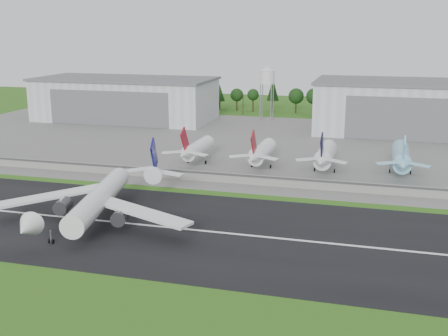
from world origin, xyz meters
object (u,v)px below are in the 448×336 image
(parked_jet_red_b, at_px, (261,153))
(main_airliner, at_px, (98,204))
(parked_jet_skyblue, at_px, (401,157))
(parked_jet_navy, at_px, (325,156))
(parked_jet_red_a, at_px, (195,149))

(parked_jet_red_b, bearing_deg, main_airliner, -113.76)
(main_airliner, bearing_deg, parked_jet_skyblue, -149.16)
(parked_jet_navy, xyz_separation_m, parked_jet_skyblue, (25.83, 5.00, -0.08))
(main_airliner, height_order, parked_jet_red_b, main_airliner)
(parked_jet_red_a, bearing_deg, main_airliner, -94.04)
(parked_jet_navy, bearing_deg, main_airliner, -128.03)
(parked_jet_red_a, distance_m, parked_jet_navy, 47.69)
(main_airliner, relative_size, parked_jet_skyblue, 1.58)
(parked_jet_red_a, bearing_deg, parked_jet_red_b, 0.06)
(parked_jet_red_b, relative_size, parked_jet_skyblue, 0.84)
(parked_jet_red_b, xyz_separation_m, parked_jet_navy, (22.93, 0.04, 0.25))
(parked_jet_red_b, distance_m, parked_jet_navy, 22.93)
(main_airliner, xyz_separation_m, parked_jet_skyblue, (78.24, 72.01, 1.38))
(parked_jet_red_b, height_order, parked_jet_navy, parked_jet_navy)
(main_airliner, distance_m, parked_jet_skyblue, 106.34)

